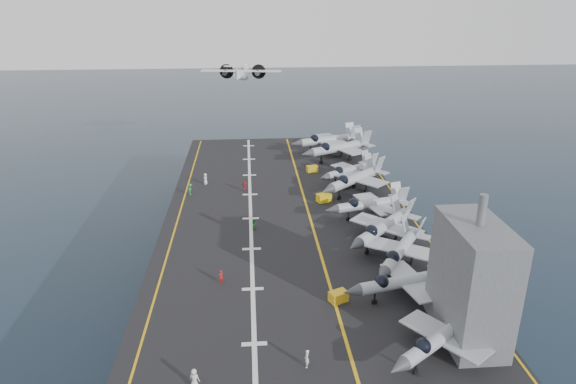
{
  "coord_description": "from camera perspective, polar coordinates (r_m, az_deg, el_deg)",
  "views": [
    {
      "loc": [
        -5.99,
        -71.32,
        42.22
      ],
      "look_at": [
        0.0,
        4.0,
        13.0
      ],
      "focal_mm": 32.0,
      "sensor_mm": 36.0,
      "label": 1
    }
  ],
  "objects": [
    {
      "name": "ground",
      "position": [
        83.09,
        0.22,
        -9.39
      ],
      "size": [
        500.0,
        500.0,
        0.0
      ],
      "primitive_type": "plane",
      "color": "#142135",
      "rests_on": "ground"
    },
    {
      "name": "hull",
      "position": [
        80.67,
        0.23,
        -6.33
      ],
      "size": [
        36.0,
        90.0,
        10.0
      ],
      "primitive_type": "cube",
      "color": "#56595E",
      "rests_on": "ground"
    },
    {
      "name": "flight_deck",
      "position": [
        78.41,
        0.23,
        -2.96
      ],
      "size": [
        38.0,
        92.0,
        0.4
      ],
      "primitive_type": "cube",
      "color": "black",
      "rests_on": "hull"
    },
    {
      "name": "foul_line",
      "position": [
        78.6,
        2.41,
        -2.74
      ],
      "size": [
        0.35,
        90.0,
        0.02
      ],
      "primitive_type": "cube",
      "color": "gold",
      "rests_on": "flight_deck"
    },
    {
      "name": "landing_centerline",
      "position": [
        78.09,
        -4.17,
        -2.95
      ],
      "size": [
        0.5,
        90.0,
        0.02
      ],
      "primitive_type": "cube",
      "color": "silver",
      "rests_on": "flight_deck"
    },
    {
      "name": "deck_edge_port",
      "position": [
        78.86,
        -12.19,
        -3.15
      ],
      "size": [
        0.25,
        90.0,
        0.02
      ],
      "primitive_type": "cube",
      "color": "gold",
      "rests_on": "flight_deck"
    },
    {
      "name": "deck_edge_stbd",
      "position": [
        81.84,
        13.26,
        -2.32
      ],
      "size": [
        0.25,
        90.0,
        0.02
      ],
      "primitive_type": "cube",
      "color": "gold",
      "rests_on": "flight_deck"
    },
    {
      "name": "island_superstructure",
      "position": [
        52.34,
        19.91,
        -7.93
      ],
      "size": [
        5.0,
        10.0,
        15.0
      ],
      "primitive_type": null,
      "color": "#56595E",
      "rests_on": "flight_deck"
    },
    {
      "name": "fighter_jet_0",
      "position": [
        51.26,
        16.61,
        -15.15
      ],
      "size": [
        15.37,
        14.42,
        4.45
      ],
      "primitive_type": null,
      "color": "#9AA3AB",
      "rests_on": "flight_deck"
    },
    {
      "name": "fighter_jet_1",
      "position": [
        58.91,
        12.89,
        -9.54
      ],
      "size": [
        14.9,
        11.67,
        4.58
      ],
      "primitive_type": null,
      "color": "#97A0A6",
      "rests_on": "flight_deck"
    },
    {
      "name": "fighter_jet_2",
      "position": [
        65.12,
        12.38,
        -6.25
      ],
      "size": [
        15.3,
        16.61,
        4.8
      ],
      "primitive_type": null,
      "color": "#8E969D",
      "rests_on": "flight_deck"
    },
    {
      "name": "fighter_jet_3",
      "position": [
        70.62,
        10.55,
        -3.72
      ],
      "size": [
        17.25,
        17.42,
        5.11
      ],
      "primitive_type": null,
      "color": "#959DA5",
      "rests_on": "flight_deck"
    },
    {
      "name": "fighter_jet_4",
      "position": [
        78.49,
        9.21,
        -1.21
      ],
      "size": [
        15.34,
        12.23,
        4.66
      ],
      "primitive_type": null,
      "color": "#939DA4",
      "rests_on": "flight_deck"
    },
    {
      "name": "fighter_jet_5",
      "position": [
        87.82,
        7.47,
        1.59
      ],
      "size": [
        18.39,
        18.1,
        5.38
      ],
      "primitive_type": null,
      "color": "#959BA4",
      "rests_on": "flight_deck"
    },
    {
      "name": "fighter_jet_6",
      "position": [
        93.06,
        6.98,
        2.51
      ],
      "size": [
        16.22,
        15.05,
        4.69
      ],
      "primitive_type": null,
      "color": "#9DA4AE",
      "rests_on": "flight_deck"
    },
    {
      "name": "fighter_jet_7",
      "position": [
        105.02,
        5.76,
        5.02
      ],
      "size": [
        19.57,
        17.24,
        5.69
      ],
      "primitive_type": null,
      "color": "gray",
      "rests_on": "flight_deck"
    },
    {
      "name": "fighter_jet_8",
      "position": [
        110.95,
        4.58,
        5.89
      ],
      "size": [
        18.42,
        15.11,
        5.51
      ],
      "primitive_type": null,
      "color": "#8C939A",
      "rests_on": "flight_deck"
    },
    {
      "name": "tow_cart_a",
      "position": [
        58.11,
        5.62,
        -11.48
      ],
      "size": [
        2.33,
        1.99,
        1.18
      ],
      "primitive_type": null,
      "color": "gold",
      "rests_on": "flight_deck"
    },
    {
      "name": "tow_cart_b",
      "position": [
        84.19,
        4.01,
        -0.63
      ],
      "size": [
        2.6,
        2.15,
        1.34
      ],
      "primitive_type": null,
      "color": "yellow",
      "rests_on": "flight_deck"
    },
    {
      "name": "tow_cart_c",
      "position": [
        98.19,
        2.7,
        2.58
      ],
      "size": [
        2.23,
        1.68,
        1.21
      ],
      "primitive_type": null,
      "color": "gold",
      "rests_on": "flight_deck"
    },
    {
      "name": "crew_0",
      "position": [
        47.62,
        -10.35,
        -19.71
      ],
      "size": [
        1.3,
        1.08,
        1.86
      ],
      "primitive_type": "imported",
      "color": "silver",
      "rests_on": "flight_deck"
    },
    {
      "name": "crew_1",
      "position": [
        61.49,
        -7.47,
        -9.31
      ],
      "size": [
        1.19,
        1.18,
        1.68
      ],
      "primitive_type": "imported",
      "color": "#B21919",
      "rests_on": "flight_deck"
    },
    {
      "name": "crew_2",
      "position": [
        74.34,
        -3.78,
        -3.56
      ],
      "size": [
        1.14,
        1.14,
        1.61
      ],
      "primitive_type": "imported",
      "color": "#268C33",
      "rests_on": "flight_deck"
    },
    {
      "name": "crew_3",
      "position": [
        88.2,
        -10.8,
        0.29
      ],
      "size": [
        0.94,
        1.28,
        1.98
      ],
      "primitive_type": "imported",
      "color": "#1D8B31",
      "rests_on": "flight_deck"
    },
    {
      "name": "crew_4",
      "position": [
        88.66,
        -4.84,
        0.69
      ],
      "size": [
        1.27,
        0.96,
        1.92
      ],
      "primitive_type": "imported",
      "color": "maroon",
      "rests_on": "flight_deck"
    },
    {
      "name": "crew_5",
      "position": [
        92.65,
        -9.16,
        1.45
      ],
      "size": [
        0.88,
        1.27,
        2.04
      ],
      "primitive_type": "imported",
      "color": "silver",
      "rests_on": "flight_deck"
    },
    {
      "name": "crew_6",
      "position": [
        48.99,
        2.11,
        -18.01
      ],
      "size": [
        0.78,
        1.12,
        1.8
      ],
      "primitive_type": "imported",
      "color": "silver",
      "rests_on": "flight_deck"
    },
    {
      "name": "transport_plane",
      "position": [
        128.85,
        -5.19,
        12.75
      ],
      "size": [
        21.19,
        15.87,
        4.62
      ],
      "primitive_type": null,
      "color": "silver"
    }
  ]
}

